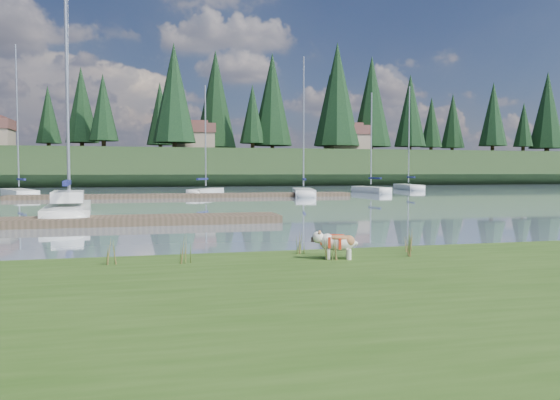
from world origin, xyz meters
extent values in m
plane|color=#8499AD|center=(0.00, 30.00, 0.00)|extent=(200.00, 200.00, 0.00)
cube|color=#2F4C18|center=(0.00, -6.00, 0.17)|extent=(60.00, 9.00, 0.35)
cube|color=#1D3017|center=(0.00, 73.00, 2.50)|extent=(200.00, 20.00, 5.00)
cylinder|color=silver|center=(2.14, -2.84, 0.45)|extent=(0.10, 0.10, 0.20)
cylinder|color=silver|center=(2.20, -2.65, 0.45)|extent=(0.10, 0.10, 0.20)
cylinder|color=silver|center=(2.51, -2.97, 0.45)|extent=(0.10, 0.10, 0.20)
cylinder|color=silver|center=(2.58, -2.78, 0.45)|extent=(0.10, 0.10, 0.20)
ellipsoid|color=silver|center=(2.36, -2.81, 0.66)|extent=(0.73, 0.52, 0.31)
ellipsoid|color=#9B623A|center=(2.36, -2.81, 0.76)|extent=(0.53, 0.44, 0.11)
ellipsoid|color=silver|center=(1.99, -2.69, 0.76)|extent=(0.29, 0.30, 0.23)
cube|color=black|center=(1.89, -2.66, 0.72)|extent=(0.10, 0.13, 0.09)
cube|color=silver|center=(-4.48, 12.81, 0.22)|extent=(2.46, 8.01, 0.70)
ellipsoid|color=silver|center=(-4.81, 16.74, 0.22)|extent=(1.90, 2.29, 0.70)
cylinder|color=silver|center=(-4.54, 13.52, 6.77)|extent=(0.14, 0.14, 11.95)
cube|color=navy|center=(-4.38, 11.65, 1.55)|extent=(0.51, 3.59, 0.20)
cube|color=silver|center=(-4.44, 12.36, 0.95)|extent=(1.49, 2.96, 0.45)
cube|color=#4C3D2C|center=(-4.00, 9.00, 0.15)|extent=(16.00, 2.00, 0.30)
cube|color=#4C3D2C|center=(2.00, 30.00, 0.15)|extent=(26.00, 2.20, 0.30)
cube|color=silver|center=(-11.17, 35.65, 0.22)|extent=(4.25, 7.42, 0.70)
ellipsoid|color=silver|center=(-12.52, 39.06, 0.22)|extent=(2.22, 2.45, 0.70)
cylinder|color=silver|center=(-11.17, 35.65, 6.52)|extent=(0.12, 0.12, 11.45)
cube|color=navy|center=(-10.80, 34.72, 1.40)|extent=(1.26, 2.78, 0.20)
cube|color=silver|center=(3.82, 33.73, 0.22)|extent=(3.65, 5.30, 0.70)
ellipsoid|color=silver|center=(5.11, 36.08, 0.22)|extent=(1.73, 1.85, 0.70)
cylinder|color=silver|center=(3.82, 33.73, 5.03)|extent=(0.12, 0.12, 8.45)
cube|color=navy|center=(3.47, 33.08, 1.40)|extent=(1.20, 1.97, 0.20)
cube|color=silver|center=(11.65, 31.02, 0.22)|extent=(3.12, 7.13, 0.70)
ellipsoid|color=silver|center=(12.45, 34.41, 0.22)|extent=(1.91, 2.19, 0.70)
cylinder|color=silver|center=(11.65, 31.02, 6.15)|extent=(0.12, 0.12, 10.69)
cube|color=navy|center=(11.44, 30.10, 1.40)|extent=(0.82, 2.74, 0.20)
cube|color=silver|center=(19.69, 35.60, 0.22)|extent=(1.78, 5.71, 0.70)
ellipsoid|color=silver|center=(19.43, 38.39, 0.22)|extent=(1.36, 1.64, 0.70)
cylinder|color=silver|center=(19.69, 35.60, 5.13)|extent=(0.12, 0.12, 8.67)
cube|color=navy|center=(19.76, 34.83, 1.40)|extent=(0.40, 2.24, 0.20)
cube|color=silver|center=(27.57, 43.29, 0.22)|extent=(3.03, 7.34, 0.70)
ellipsoid|color=silver|center=(28.29, 46.80, 0.22)|extent=(1.92, 2.23, 0.70)
cylinder|color=silver|center=(27.57, 43.29, 6.14)|extent=(0.12, 0.12, 10.68)
cube|color=navy|center=(27.37, 42.34, 1.40)|extent=(0.77, 2.83, 0.20)
cone|color=#475B23|center=(-0.59, -2.60, 0.60)|extent=(0.03, 0.03, 0.50)
cone|color=brown|center=(-0.48, -2.67, 0.55)|extent=(0.03, 0.03, 0.40)
cone|color=#475B23|center=(-0.53, -2.57, 0.63)|extent=(0.03, 0.03, 0.55)
cone|color=brown|center=(-0.45, -2.63, 0.53)|extent=(0.03, 0.03, 0.35)
cone|color=#475B23|center=(-0.57, -2.68, 0.58)|extent=(0.03, 0.03, 0.45)
cone|color=#475B23|center=(1.77, -2.01, 0.57)|extent=(0.03, 0.03, 0.43)
cone|color=brown|center=(1.88, -2.08, 0.52)|extent=(0.03, 0.03, 0.35)
cone|color=#475B23|center=(1.83, -1.98, 0.59)|extent=(0.03, 0.03, 0.48)
cone|color=brown|center=(1.91, -2.04, 0.50)|extent=(0.03, 0.03, 0.30)
cone|color=#475B23|center=(1.79, -2.09, 0.54)|extent=(0.03, 0.03, 0.39)
cone|color=#475B23|center=(3.83, -2.84, 0.62)|extent=(0.03, 0.03, 0.54)
cone|color=brown|center=(3.94, -2.91, 0.57)|extent=(0.03, 0.03, 0.44)
cone|color=#475B23|center=(3.89, -2.81, 0.65)|extent=(0.03, 0.03, 0.60)
cone|color=brown|center=(3.97, -2.87, 0.54)|extent=(0.03, 0.03, 0.38)
cone|color=#475B23|center=(3.85, -2.92, 0.59)|extent=(0.03, 0.03, 0.49)
cone|color=#475B23|center=(-1.91, -2.38, 0.58)|extent=(0.03, 0.03, 0.45)
cone|color=brown|center=(-1.80, -2.45, 0.53)|extent=(0.03, 0.03, 0.36)
cone|color=#475B23|center=(-1.85, -2.35, 0.60)|extent=(0.03, 0.03, 0.50)
cone|color=brown|center=(-1.77, -2.41, 0.51)|extent=(0.03, 0.03, 0.32)
cone|color=#475B23|center=(-1.89, -2.46, 0.55)|extent=(0.03, 0.03, 0.41)
cone|color=#475B23|center=(2.09, -2.95, 0.57)|extent=(0.03, 0.03, 0.45)
cone|color=brown|center=(2.20, -3.02, 0.53)|extent=(0.03, 0.03, 0.36)
cone|color=#475B23|center=(2.15, -2.92, 0.60)|extent=(0.03, 0.03, 0.49)
cone|color=brown|center=(2.23, -2.98, 0.51)|extent=(0.03, 0.03, 0.31)
cone|color=#475B23|center=(2.11, -3.03, 0.55)|extent=(0.03, 0.03, 0.40)
cone|color=#475B23|center=(4.04, -2.28, 0.57)|extent=(0.03, 0.03, 0.44)
cone|color=brown|center=(4.15, -2.35, 0.53)|extent=(0.03, 0.03, 0.35)
cone|color=#475B23|center=(4.10, -2.25, 0.59)|extent=(0.03, 0.03, 0.49)
cone|color=brown|center=(4.18, -2.31, 0.50)|extent=(0.03, 0.03, 0.31)
cone|color=#475B23|center=(4.06, -2.36, 0.55)|extent=(0.03, 0.03, 0.40)
cube|color=#33281C|center=(0.00, -1.60, 0.07)|extent=(60.00, 0.50, 0.14)
cylinder|color=#382619|center=(-10.00, 72.00, 5.90)|extent=(0.60, 0.60, 1.80)
cone|color=black|center=(-10.00, 72.00, 11.75)|extent=(4.84, 4.84, 11.00)
cylinder|color=#382619|center=(3.00, 66.00, 5.90)|extent=(0.60, 0.60, 1.80)
cone|color=black|center=(3.00, 66.00, 13.10)|extent=(6.16, 6.16, 14.00)
cylinder|color=#382619|center=(15.00, 70.00, 5.90)|extent=(0.60, 0.60, 1.80)
cone|color=black|center=(15.00, 70.00, 10.85)|extent=(3.96, 3.96, 9.00)
cylinder|color=#382619|center=(28.00, 68.00, 5.90)|extent=(0.60, 0.60, 1.80)
cone|color=black|center=(28.00, 68.00, 14.00)|extent=(7.04, 7.04, 16.00)
cylinder|color=#382619|center=(42.00, 71.00, 5.90)|extent=(0.60, 0.60, 1.80)
cone|color=black|center=(42.00, 71.00, 12.20)|extent=(5.28, 5.28, 12.00)
cylinder|color=#382619|center=(55.00, 67.00, 5.90)|extent=(0.60, 0.60, 1.80)
cone|color=black|center=(55.00, 67.00, 11.52)|extent=(4.62, 4.62, 10.50)
cylinder|color=#382619|center=(68.00, 70.00, 5.90)|extent=(0.60, 0.60, 1.80)
cone|color=black|center=(68.00, 70.00, 12.88)|extent=(5.94, 5.94, 13.50)
cube|color=gray|center=(6.00, 71.00, 6.40)|extent=(6.00, 5.00, 2.80)
cube|color=brown|center=(6.00, 71.00, 8.50)|extent=(6.30, 5.30, 1.40)
cube|color=brown|center=(6.00, 71.00, 9.30)|extent=(4.20, 3.60, 0.70)
cube|color=gray|center=(30.00, 69.00, 6.40)|extent=(6.00, 5.00, 2.80)
cube|color=brown|center=(30.00, 69.00, 8.50)|extent=(6.30, 5.30, 1.40)
cube|color=brown|center=(30.00, 69.00, 9.30)|extent=(4.20, 3.60, 0.70)
camera|label=1|loc=(-1.24, -12.62, 2.02)|focal=35.00mm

